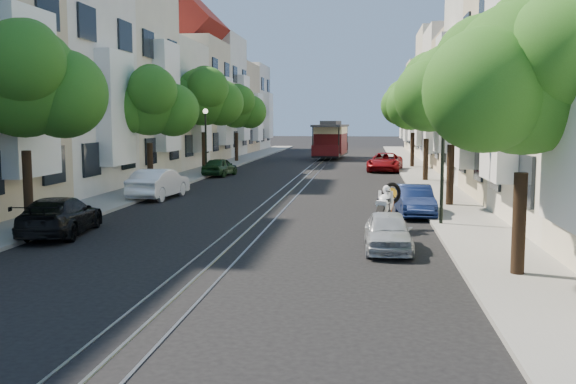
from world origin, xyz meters
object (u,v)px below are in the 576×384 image
(parked_car_e_far, at_px, (385,162))
(lamp_west, at_px, (206,132))
(parked_car_w_mid, at_px, (159,184))
(parked_car_w_far, at_px, (220,167))
(parked_car_e_mid, at_px, (415,200))
(parked_car_e_near, at_px, (388,232))
(tree_w_a, at_px, (25,83))
(sportbike_rider, at_px, (386,205))
(tree_e_b, at_px, (454,91))
(tree_e_c, at_px, (428,102))
(tree_w_b, at_px, (150,103))
(lamp_east, at_px, (443,142))
(cable_car, at_px, (331,138))
(tree_e_a, at_px, (528,81))
(tree_w_c, at_px, (204,98))
(tree_e_d, at_px, (414,102))
(tree_w_d, at_px, (237,108))
(parked_car_w_near, at_px, (60,216))

(parked_car_e_far, bearing_deg, lamp_west, -147.13)
(parked_car_w_mid, bearing_deg, parked_car_e_far, -117.13)
(lamp_west, height_order, parked_car_w_far, lamp_west)
(lamp_west, relative_size, parked_car_e_mid, 1.19)
(parked_car_e_near, bearing_deg, tree_w_a, 168.16)
(sportbike_rider, bearing_deg, tree_w_a, -158.04)
(tree_e_b, distance_m, tree_e_c, 11.00)
(parked_car_e_far, bearing_deg, tree_w_b, -124.87)
(lamp_east, relative_size, parked_car_e_near, 1.33)
(tree_w_a, bearing_deg, cable_car, 79.20)
(tree_e_a, distance_m, parked_car_e_far, 30.75)
(tree_e_c, distance_m, tree_w_b, 15.60)
(parked_car_e_mid, bearing_deg, tree_e_c, 79.66)
(cable_car, bearing_deg, tree_w_b, -101.52)
(lamp_east, relative_size, parked_car_e_mid, 1.19)
(tree_w_a, xyz_separation_m, parked_car_e_far, (12.23, 25.44, -4.08))
(parked_car_e_far, bearing_deg, tree_e_b, -75.86)
(lamp_east, distance_m, parked_car_e_far, 23.55)
(tree_e_b, xyz_separation_m, tree_w_c, (-14.40, 16.00, 0.34))
(tree_e_d, bearing_deg, tree_w_a, -116.41)
(tree_w_d, xyz_separation_m, parked_car_e_mid, (12.74, -29.52, -4.03))
(tree_e_a, height_order, tree_w_a, tree_w_a)
(lamp_west, relative_size, parked_car_e_near, 1.33)
(tree_e_d, distance_m, tree_w_d, 15.25)
(parked_car_e_near, bearing_deg, parked_car_w_near, 172.20)
(lamp_east, bearing_deg, parked_car_e_mid, 105.90)
(tree_e_a, relative_size, tree_w_d, 0.96)
(lamp_west, xyz_separation_m, parked_car_w_mid, (0.70, -11.50, -2.17))
(tree_w_a, bearing_deg, lamp_east, 8.57)
(tree_e_b, bearing_deg, tree_w_c, 131.99)
(tree_w_c, distance_m, parked_car_w_mid, 15.21)
(tree_e_d, distance_m, parked_car_e_far, 5.93)
(tree_e_a, bearing_deg, lamp_east, 97.79)
(tree_w_c, bearing_deg, parked_car_e_near, -65.40)
(sportbike_rider, relative_size, parked_car_w_near, 0.41)
(lamp_west, xyz_separation_m, sportbike_rider, (10.72, -19.17, -1.99))
(tree_w_a, relative_size, parked_car_e_far, 1.42)
(tree_e_a, xyz_separation_m, sportbike_rider, (-2.84, 5.85, -3.55))
(tree_e_a, height_order, lamp_west, tree_e_a)
(cable_car, xyz_separation_m, parked_car_e_mid, (5.10, -35.56, -1.32))
(tree_w_d, height_order, parked_car_w_near, tree_w_d)
(lamp_east, bearing_deg, tree_w_c, 122.65)
(tree_e_c, distance_m, tree_w_c, 15.25)
(cable_car, bearing_deg, tree_e_d, -54.80)
(tree_w_a, height_order, parked_car_e_mid, tree_w_a)
(lamp_east, bearing_deg, tree_e_d, 87.96)
(cable_car, xyz_separation_m, parked_car_w_near, (-6.10, -41.06, -1.29))
(tree_w_a, relative_size, tree_w_b, 1.07)
(tree_e_b, height_order, lamp_west, tree_e_b)
(tree_e_c, xyz_separation_m, parked_car_w_mid, (-12.86, -9.48, -3.92))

